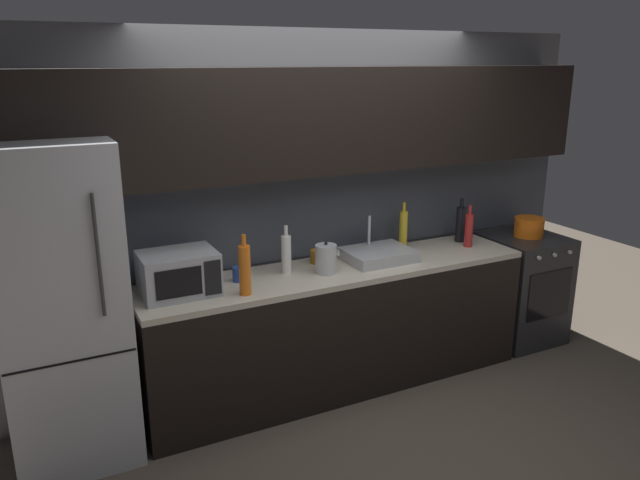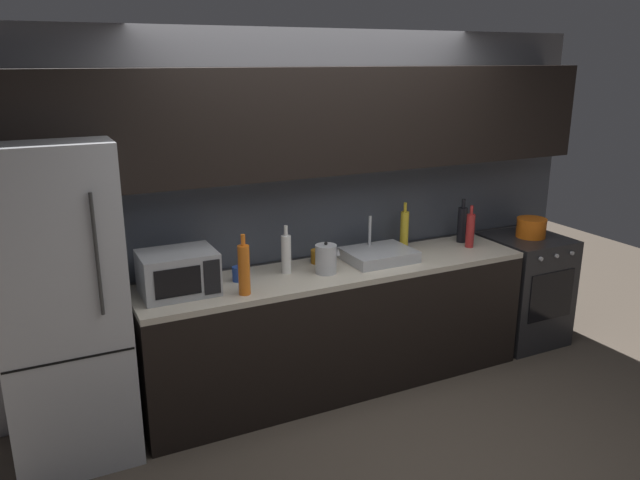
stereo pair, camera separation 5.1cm
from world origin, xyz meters
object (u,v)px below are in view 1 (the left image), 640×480
mug_blue (238,274)px  refrigerator (62,307)px  wine_bottle_yellow (403,229)px  cooking_pot (529,227)px  kettle (326,259)px  wine_bottle_red (469,230)px  wine_bottle_dark (461,224)px  microwave (179,273)px  wine_bottle_orange (245,270)px  mug_amber (317,256)px  oven_range (521,288)px  wine_bottle_white (286,254)px

mug_blue → refrigerator: bearing=-176.5°
wine_bottle_yellow → cooking_pot: size_ratio=1.50×
kettle → wine_bottle_red: bearing=2.1°
wine_bottle_dark → cooking_pot: 0.62m
microwave → cooking_pot: size_ratio=1.93×
wine_bottle_orange → mug_amber: wine_bottle_orange is taller
refrigerator → wine_bottle_red: bearing=0.0°
microwave → kettle: bearing=-3.7°
wine_bottle_yellow → mug_blue: 1.39m
wine_bottle_orange → cooking_pot: size_ratio=1.60×
oven_range → wine_bottle_dark: wine_bottle_dark is taller
wine_bottle_dark → wine_bottle_orange: size_ratio=0.91×
wine_bottle_dark → wine_bottle_red: bearing=-103.4°
wine_bottle_white → mug_blue: bearing=-179.2°
wine_bottle_orange → wine_bottle_yellow: (1.42, 0.37, -0.01)m
mug_blue → microwave: bearing=-173.2°
wine_bottle_red → mug_blue: size_ratio=3.37×
microwave → wine_bottle_red: bearing=-0.5°
refrigerator → cooking_pot: 3.57m
mug_amber → refrigerator: bearing=-174.3°
wine_bottle_white → mug_blue: 0.36m
wine_bottle_white → wine_bottle_red: 1.51m
wine_bottle_dark → mug_blue: 1.89m
microwave → wine_bottle_red: wine_bottle_red is taller
oven_range → microwave: microwave is taller
microwave → wine_bottle_dark: size_ratio=1.32×
microwave → wine_bottle_yellow: (1.78, 0.18, 0.02)m
oven_range → mug_blue: (-2.46, 0.07, 0.50)m
refrigerator → mug_amber: bearing=5.7°
wine_bottle_yellow → mug_blue: (-1.38, -0.13, -0.10)m
wine_bottle_dark → mug_amber: wine_bottle_dark is taller
refrigerator → mug_blue: (1.08, 0.07, 0.00)m
wine_bottle_white → mug_blue: wine_bottle_white is taller
wine_bottle_orange → wine_bottle_yellow: bearing=14.7°
cooking_pot → wine_bottle_white: bearing=178.1°
wine_bottle_yellow → wine_bottle_white: (-1.04, -0.13, -0.01)m
oven_range → wine_bottle_red: 0.84m
refrigerator → microwave: (0.68, 0.02, 0.09)m
wine_bottle_white → cooking_pot: bearing=-1.9°
microwave → wine_bottle_dark: bearing=3.0°
wine_bottle_white → cooking_pot: (2.14, -0.07, -0.06)m
wine_bottle_orange → mug_blue: bearing=80.8°
kettle → cooking_pot: kettle is taller
kettle → wine_bottle_dark: 1.31m
wine_bottle_orange → mug_amber: size_ratio=3.89×
wine_bottle_dark → wine_bottle_white: wine_bottle_dark is taller
wine_bottle_yellow → mug_blue: size_ratio=3.66×
wine_bottle_yellow → wine_bottle_red: size_ratio=1.09×
wine_bottle_dark → mug_blue: wine_bottle_dark is taller
wine_bottle_dark → cooking_pot: size_ratio=1.46×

